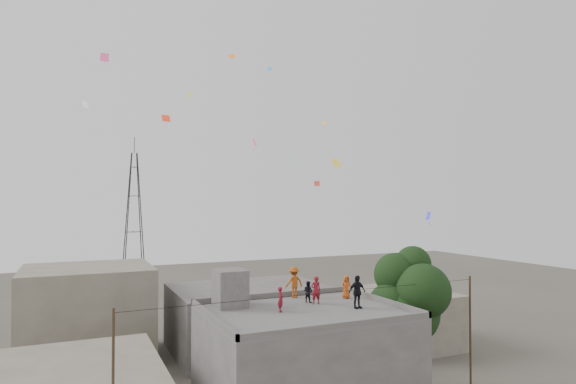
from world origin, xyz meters
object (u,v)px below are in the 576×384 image
transmission_tower (134,224)px  person_red_adult (316,290)px  tree (410,297)px  person_dark_adult (357,292)px  stair_head_box (230,288)px

transmission_tower → person_red_adult: transmission_tower is taller
tree → transmission_tower: 41.12m
tree → person_red_adult: tree is taller
transmission_tower → person_dark_adult: 41.27m
tree → transmission_tower: transmission_tower is taller
tree → person_dark_adult: size_ratio=5.19×
tree → person_red_adult: bearing=173.9°
transmission_tower → person_dark_adult: size_ratio=11.40×
tree → stair_head_box: bearing=169.3°
tree → person_red_adult: (-6.02, 0.64, 0.77)m
stair_head_box → person_red_adult: 4.76m
transmission_tower → person_dark_adult: (6.86, -40.65, -2.09)m
stair_head_box → person_red_adult: bearing=-16.7°
person_red_adult → person_dark_adult: bearing=136.0°
person_red_adult → person_dark_adult: 2.41m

